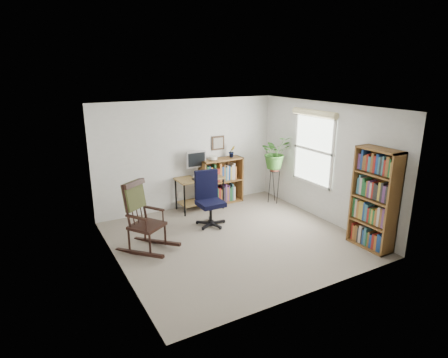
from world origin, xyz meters
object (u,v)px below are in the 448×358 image
desk (200,193)px  rocking_chair (146,216)px  low_bookshelf (221,181)px  office_chair (211,199)px  tall_bookshelf (374,199)px

desk → rocking_chair: 2.12m
desk → low_bookshelf: bearing=11.0°
low_bookshelf → office_chair: bearing=-128.2°
low_bookshelf → desk: bearing=-169.0°
rocking_chair → office_chair: bearing=-18.1°
office_chair → tall_bookshelf: size_ratio=0.63×
low_bookshelf → tall_bookshelf: tall_bookshelf is taller
office_chair → tall_bookshelf: (2.02, -2.19, 0.33)m
rocking_chair → low_bookshelf: bearing=-0.9°
office_chair → tall_bookshelf: bearing=-42.3°
desk → office_chair: bearing=-102.5°
low_bookshelf → tall_bookshelf: size_ratio=0.60×
desk → low_bookshelf: low_bookshelf is taller
low_bookshelf → tall_bookshelf: bearing=-69.9°
desk → tall_bookshelf: 3.64m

